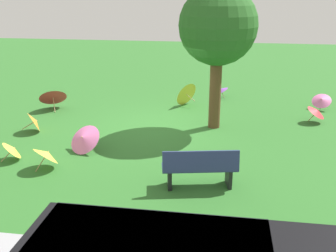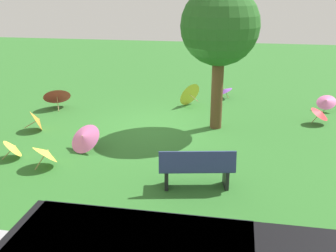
{
  "view_description": "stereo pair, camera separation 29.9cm",
  "coord_description": "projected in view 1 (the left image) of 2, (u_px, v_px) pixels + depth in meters",
  "views": [
    {
      "loc": [
        -1.87,
        11.09,
        4.07
      ],
      "look_at": [
        -0.45,
        1.52,
        0.6
      ],
      "focal_mm": 41.51,
      "sensor_mm": 36.0,
      "label": 1
    },
    {
      "loc": [
        -2.17,
        11.04,
        4.07
      ],
      "look_at": [
        -0.45,
        1.52,
        0.6
      ],
      "focal_mm": 41.51,
      "sensor_mm": 36.0,
      "label": 2
    }
  ],
  "objects": [
    {
      "name": "parasol_orange_0",
      "position": [
        35.0,
        121.0,
        11.49
      ],
      "size": [
        0.69,
        0.75,
        0.64
      ],
      "color": "tan",
      "rests_on": "ground"
    },
    {
      "name": "parasol_pink_1",
      "position": [
        322.0,
        100.0,
        13.53
      ],
      "size": [
        0.83,
        0.8,
        0.61
      ],
      "color": "tan",
      "rests_on": "ground"
    },
    {
      "name": "parasol_pink_0",
      "position": [
        84.0,
        138.0,
        10.07
      ],
      "size": [
        1.07,
        1.0,
        0.72
      ],
      "color": "tan",
      "rests_on": "ground"
    },
    {
      "name": "parasol_red_0",
      "position": [
        53.0,
        95.0,
        13.6
      ],
      "size": [
        1.22,
        1.17,
        0.89
      ],
      "color": "tan",
      "rests_on": "ground"
    },
    {
      "name": "parasol_purple_1",
      "position": [
        221.0,
        90.0,
        15.05
      ],
      "size": [
        0.57,
        0.58,
        0.49
      ],
      "color": "tan",
      "rests_on": "ground"
    },
    {
      "name": "ground",
      "position": [
        161.0,
        127.0,
        11.96
      ],
      "size": [
        40.0,
        40.0,
        0.0
      ],
      "primitive_type": "plane",
      "color": "#2D6B28"
    },
    {
      "name": "parasol_yellow_1",
      "position": [
        47.0,
        154.0,
        9.12
      ],
      "size": [
        0.88,
        0.88,
        0.63
      ],
      "color": "tan",
      "rests_on": "ground"
    },
    {
      "name": "parasol_yellow_0",
      "position": [
        13.0,
        149.0,
        9.59
      ],
      "size": [
        0.69,
        0.72,
        0.54
      ],
      "color": "tan",
      "rests_on": "ground"
    },
    {
      "name": "parasol_yellow_2",
      "position": [
        185.0,
        93.0,
        14.07
      ],
      "size": [
        0.94,
        1.0,
        0.9
      ],
      "color": "tan",
      "rests_on": "ground"
    },
    {
      "name": "parasol_red_1",
      "position": [
        317.0,
        111.0,
        12.25
      ],
      "size": [
        0.75,
        0.77,
        0.58
      ],
      "color": "tan",
      "rests_on": "ground"
    },
    {
      "name": "shade_tree",
      "position": [
        218.0,
        27.0,
        10.98
      ],
      "size": [
        2.26,
        2.26,
        4.17
      ],
      "color": "brown",
      "rests_on": "ground"
    },
    {
      "name": "park_bench",
      "position": [
        200.0,
        168.0,
        8.2
      ],
      "size": [
        1.66,
        0.78,
        0.9
      ],
      "color": "navy",
      "rests_on": "ground"
    }
  ]
}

